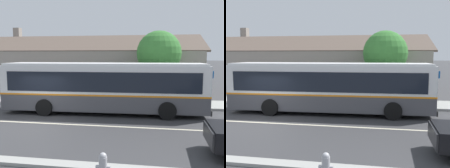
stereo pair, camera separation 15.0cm
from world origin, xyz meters
The scene contains 10 objects.
ground_plane centered at (0.00, 0.00, 0.00)m, with size 300.00×300.00×0.00m, color #38383A.
sidewalk_far centered at (0.00, 6.00, 0.07)m, with size 60.00×3.00×0.15m, color #9E9E99.
lane_divider_stripe centered at (0.00, 0.00, 0.00)m, with size 60.00×0.16×0.01m, color beige.
community_building centered at (-2.00, 13.26, 2.06)m, with size 25.35×9.85×6.57m.
transit_bus centered at (3.26, 2.90, 1.67)m, with size 12.35×3.02×3.09m.
bench_by_building centered at (-2.42, 5.51, 0.57)m, with size 1.74×0.51×0.94m.
street_tree_primary centered at (6.66, 6.99, 3.70)m, with size 3.32×3.32×5.39m.
fire_hydrant centered at (4.86, -5.40, 0.43)m, with size 0.42×0.24×0.83m.
bus_stop_sign centered at (9.98, 4.99, 1.64)m, with size 0.36×0.07×2.40m.
bike_rack centered at (-5.31, 5.69, 0.68)m, with size 1.16×0.06×0.78m.
Camera 1 is at (6.21, -12.08, 3.60)m, focal length 40.00 mm.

